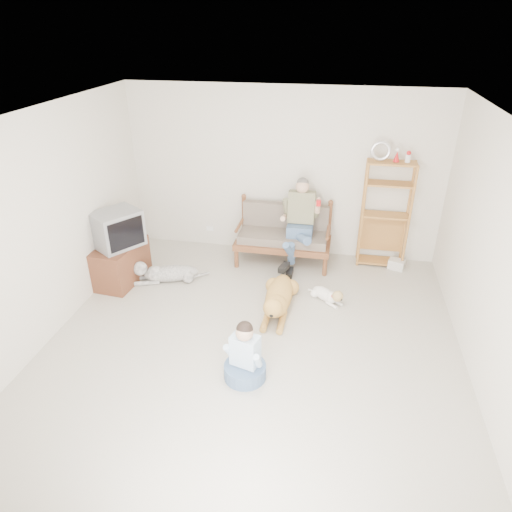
% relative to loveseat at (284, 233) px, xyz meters
% --- Properties ---
extents(floor, '(5.50, 5.50, 0.00)m').
position_rel_loveseat_xyz_m(floor, '(-0.08, -2.37, -0.49)').
color(floor, '#BAB4A3').
rests_on(floor, ground).
extents(ceiling, '(5.50, 5.50, 0.00)m').
position_rel_loveseat_xyz_m(ceiling, '(-0.08, -2.37, 2.21)').
color(ceiling, white).
rests_on(ceiling, ground).
extents(wall_back, '(5.00, 0.00, 5.00)m').
position_rel_loveseat_xyz_m(wall_back, '(-0.08, 0.38, 0.86)').
color(wall_back, beige).
rests_on(wall_back, ground).
extents(wall_front, '(5.00, 0.00, 5.00)m').
position_rel_loveseat_xyz_m(wall_front, '(-0.08, -5.12, 0.86)').
color(wall_front, beige).
rests_on(wall_front, ground).
extents(wall_left, '(0.00, 5.50, 5.50)m').
position_rel_loveseat_xyz_m(wall_left, '(-2.58, -2.37, 0.86)').
color(wall_left, beige).
rests_on(wall_left, ground).
extents(wall_right, '(0.00, 5.50, 5.50)m').
position_rel_loveseat_xyz_m(wall_right, '(2.42, -2.37, 0.86)').
color(wall_right, beige).
rests_on(wall_right, ground).
extents(loveseat, '(1.51, 0.71, 0.95)m').
position_rel_loveseat_xyz_m(loveseat, '(0.00, 0.00, 0.00)').
color(loveseat, brown).
rests_on(loveseat, ground).
extents(man, '(0.54, 0.78, 1.25)m').
position_rel_loveseat_xyz_m(man, '(0.24, -0.22, 0.17)').
color(man, slate).
rests_on(man, loveseat).
extents(etagere, '(0.75, 0.33, 1.98)m').
position_rel_loveseat_xyz_m(etagere, '(1.54, 0.18, 0.38)').
color(etagere, '#AD7236').
rests_on(etagere, ground).
extents(book_stack, '(0.28, 0.24, 0.15)m').
position_rel_loveseat_xyz_m(book_stack, '(1.81, 0.05, -0.41)').
color(book_stack, white).
rests_on(book_stack, ground).
extents(tv_stand, '(0.59, 0.95, 0.60)m').
position_rel_loveseat_xyz_m(tv_stand, '(-2.31, -1.09, -0.19)').
color(tv_stand, brown).
rests_on(tv_stand, ground).
extents(crt_tv, '(0.78, 0.81, 0.53)m').
position_rel_loveseat_xyz_m(crt_tv, '(-2.28, -1.09, 0.38)').
color(crt_tv, slate).
rests_on(crt_tv, tv_stand).
extents(wall_outlet, '(0.12, 0.02, 0.08)m').
position_rel_loveseat_xyz_m(wall_outlet, '(-1.33, 0.36, -0.19)').
color(wall_outlet, white).
rests_on(wall_outlet, ground).
extents(golden_retriever, '(0.37, 1.46, 0.44)m').
position_rel_loveseat_xyz_m(golden_retriever, '(0.12, -1.44, -0.31)').
color(golden_retriever, '#BE8642').
rests_on(golden_retriever, ground).
extents(shaggy_dog, '(1.13, 0.54, 0.35)m').
position_rel_loveseat_xyz_m(shaggy_dog, '(-1.68, -0.99, -0.34)').
color(shaggy_dog, white).
rests_on(shaggy_dog, ground).
extents(terrier, '(0.54, 0.47, 0.24)m').
position_rel_loveseat_xyz_m(terrier, '(0.79, -1.11, -0.38)').
color(terrier, white).
rests_on(terrier, ground).
extents(child, '(0.47, 0.47, 0.74)m').
position_rel_loveseat_xyz_m(child, '(-0.06, -2.80, -0.22)').
color(child, slate).
rests_on(child, ground).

